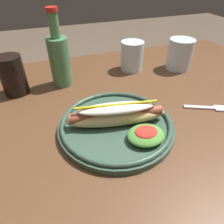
{
  "coord_description": "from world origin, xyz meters",
  "views": [
    {
      "loc": [
        -0.18,
        -0.43,
        1.08
      ],
      "look_at": [
        -0.04,
        -0.04,
        0.77
      ],
      "focal_mm": 32.57,
      "sensor_mm": 36.0,
      "label": 1
    }
  ],
  "objects": [
    {
      "name": "extra_cup",
      "position": [
        0.13,
        0.23,
        0.79
      ],
      "size": [
        0.08,
        0.08,
        0.1
      ],
      "primitive_type": "cylinder",
      "color": "silver",
      "rests_on": "dining_table"
    },
    {
      "name": "water_cup",
      "position": [
        0.31,
        0.18,
        0.8
      ],
      "size": [
        0.09,
        0.09,
        0.11
      ],
      "primitive_type": "cylinder",
      "color": "silver",
      "rests_on": "dining_table"
    },
    {
      "name": "fork",
      "position": [
        0.24,
        -0.08,
        0.74
      ],
      "size": [
        0.12,
        0.07,
        0.0
      ],
      "rotation": [
        0.0,
        0.0,
        -0.44
      ],
      "color": "silver",
      "rests_on": "dining_table"
    },
    {
      "name": "glass_bottle",
      "position": [
        -0.13,
        0.2,
        0.83
      ],
      "size": [
        0.06,
        0.06,
        0.24
      ],
      "color": "#4C7F51",
      "rests_on": "dining_table"
    },
    {
      "name": "hot_dog_plate",
      "position": [
        -0.04,
        -0.08,
        0.76
      ],
      "size": [
        0.28,
        0.28,
        0.08
      ],
      "color": "#334C3D",
      "rests_on": "dining_table"
    },
    {
      "name": "dining_table",
      "position": [
        0.0,
        0.0,
        0.64
      ],
      "size": [
        1.32,
        0.84,
        0.74
      ],
      "color": "#51331E",
      "rests_on": "ground_plane"
    },
    {
      "name": "soda_cup",
      "position": [
        -0.27,
        0.19,
        0.8
      ],
      "size": [
        0.07,
        0.07,
        0.12
      ],
      "primitive_type": "cylinder",
      "color": "black",
      "rests_on": "dining_table"
    }
  ]
}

